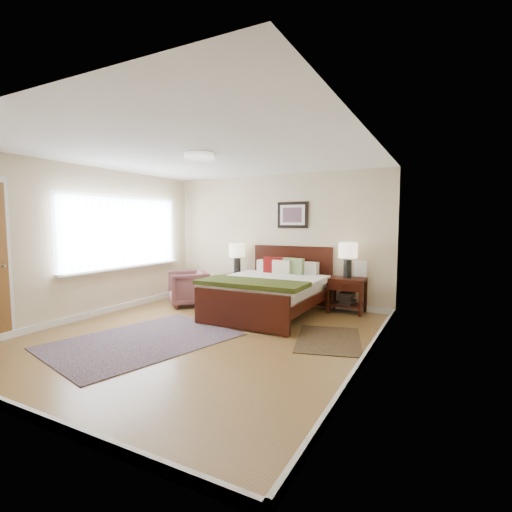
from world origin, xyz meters
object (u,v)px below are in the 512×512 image
object	(u,v)px
lamp_left	(237,253)
armchair	(188,288)
nightstand_right	(347,292)
lamp_right	(348,254)
bed	(270,285)
rug_persian	(143,341)
nightstand_left	(237,280)

from	to	relation	value
lamp_left	armchair	distance (m)	1.20
nightstand_right	lamp_right	size ratio (longest dim) A/B	1.01
nightstand_right	bed	bearing A→B (deg)	-145.41
rug_persian	bed	bearing A→B (deg)	81.01
armchair	lamp_left	bearing A→B (deg)	99.05
nightstand_left	nightstand_right	distance (m)	2.23
lamp_right	armchair	world-z (taller)	lamp_right
armchair	bed	bearing A→B (deg)	46.05
bed	nightstand_left	bearing A→B (deg)	145.51
bed	rug_persian	distance (m)	2.31
armchair	rug_persian	xyz separation A→B (m)	(0.82, -2.02, -0.32)
armchair	nightstand_left	bearing A→B (deg)	98.40
nightstand_left	bed	bearing A→B (deg)	-34.49
nightstand_left	armchair	bearing A→B (deg)	-126.02
lamp_left	lamp_right	bearing A→B (deg)	0.00
bed	lamp_left	world-z (taller)	lamp_left
nightstand_left	lamp_right	size ratio (longest dim) A/B	0.88
bed	nightstand_left	xyz separation A→B (m)	(-1.11, 0.76, -0.09)
bed	rug_persian	size ratio (longest dim) A/B	0.89
nightstand_right	lamp_left	distance (m)	2.31
bed	nightstand_left	world-z (taller)	bed
armchair	lamp_right	bearing A→B (deg)	60.85
nightstand_left	rug_persian	world-z (taller)	nightstand_left
bed	lamp_left	xyz separation A→B (m)	(-1.11, 0.78, 0.45)
bed	lamp_left	distance (m)	1.43
bed	nightstand_left	size ratio (longest dim) A/B	3.84
lamp_right	armchair	size ratio (longest dim) A/B	0.85
nightstand_left	nightstand_right	world-z (taller)	nightstand_right
rug_persian	nightstand_right	bearing A→B (deg)	69.00
lamp_right	rug_persian	bearing A→B (deg)	-125.14
nightstand_left	lamp_right	bearing A→B (deg)	0.51
nightstand_left	armchair	world-z (taller)	armchair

